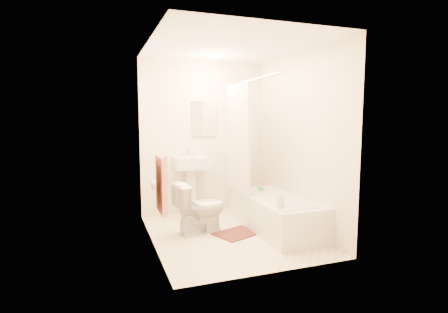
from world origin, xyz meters
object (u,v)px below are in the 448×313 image
object	(u,v)px
soap_bottle	(280,200)
toilet	(200,208)
sink	(191,183)
bathtub	(275,213)
bath_mat	(237,233)

from	to	relation	value
soap_bottle	toilet	bearing A→B (deg)	136.68
sink	bathtub	xyz separation A→B (m)	(0.90, -1.07, -0.28)
bath_mat	toilet	bearing A→B (deg)	152.33
toilet	bathtub	xyz separation A→B (m)	(1.00, -0.22, -0.11)
sink	soap_bottle	xyz separation A→B (m)	(0.68, -1.59, 0.04)
toilet	sink	world-z (taller)	sink
toilet	soap_bottle	xyz separation A→B (m)	(0.78, -0.74, 0.21)
sink	bath_mat	distance (m)	1.23
bathtub	bath_mat	world-z (taller)	bathtub
bath_mat	soap_bottle	size ratio (longest dim) A/B	2.85
soap_bottle	bath_mat	bearing A→B (deg)	124.33
toilet	sink	size ratio (longest dim) A/B	0.68
toilet	sink	distance (m)	0.87
bathtub	soap_bottle	xyz separation A→B (m)	(-0.22, -0.52, 0.32)
bathtub	bath_mat	xyz separation A→B (m)	(-0.57, -0.01, -0.22)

